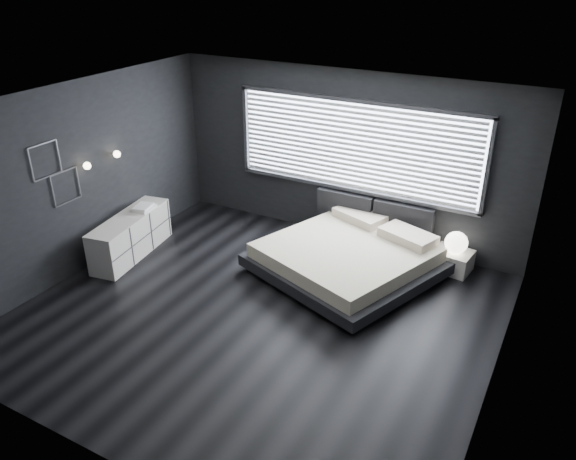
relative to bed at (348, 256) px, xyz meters
The scene contains 12 objects.
room 2.04m from the bed, 111.13° to the right, with size 6.04×6.00×2.80m.
window 1.78m from the bed, 110.62° to the left, with size 4.14×0.09×1.52m.
headboard 1.09m from the bed, 90.82° to the left, with size 1.96×0.16×0.52m.
sconce_near 4.04m from the bed, 156.21° to the right, with size 0.18×0.11×0.11m.
sconce_far 3.85m from the bed, 164.93° to the right, with size 0.18×0.11×0.11m.
wall_art_upper 4.46m from the bed, 149.18° to the right, with size 0.01×0.48×0.48m.
wall_art_lower 4.20m from the bed, 152.21° to the right, with size 0.01×0.48×0.48m.
bed is the anchor object (origin of this frame).
nightstand 1.61m from the bed, 31.75° to the left, with size 0.55×0.46×0.32m, color silver.
orb_lamp 1.63m from the bed, 30.07° to the left, with size 0.34×0.34×0.34m, color white.
dresser 3.45m from the bed, 161.23° to the right, with size 0.72×1.71×0.66m.
book_stack 3.36m from the bed, 166.40° to the right, with size 0.32×0.40×0.07m.
Camera 1 is at (3.36, -5.29, 4.37)m, focal length 35.00 mm.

